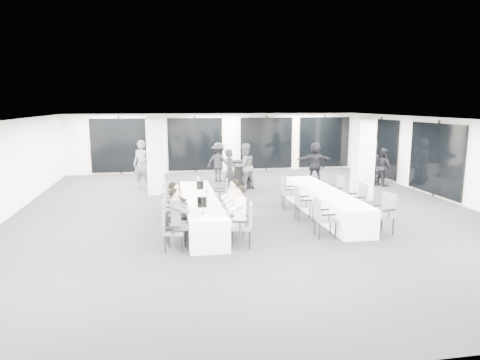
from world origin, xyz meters
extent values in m
cube|color=#242429|center=(0.00, 0.00, -0.01)|extent=(14.00, 16.00, 0.02)
cube|color=silver|center=(0.00, 0.00, 2.81)|extent=(14.00, 16.00, 0.02)
cube|color=white|center=(7.01, 0.00, 1.40)|extent=(0.02, 16.00, 2.80)
cube|color=white|center=(0.00, 8.01, 1.40)|extent=(14.00, 0.02, 2.80)
cube|color=white|center=(0.00, -8.01, 1.40)|extent=(14.00, 0.02, 2.80)
cube|color=black|center=(0.00, 7.94, 1.35)|extent=(13.60, 0.06, 2.50)
cube|color=black|center=(6.94, 1.00, 1.35)|extent=(0.06, 14.00, 2.50)
cube|color=silver|center=(-2.80, 3.20, 1.40)|extent=(0.60, 0.60, 2.80)
cube|color=silver|center=(4.20, 1.00, 1.40)|extent=(0.60, 0.60, 2.80)
cube|color=white|center=(-1.55, -1.10, 0.38)|extent=(0.90, 5.00, 0.75)
cube|color=white|center=(2.15, -0.80, 0.38)|extent=(0.90, 5.00, 0.75)
cylinder|color=black|center=(0.51, 3.71, 0.53)|extent=(0.68, 0.68, 1.06)
cylinder|color=black|center=(0.51, 3.71, 1.06)|extent=(0.77, 0.77, 0.02)
cube|color=#53565B|center=(-2.30, -3.13, 0.43)|extent=(0.54, 0.55, 0.08)
cube|color=#53565B|center=(-2.51, -3.08, 0.69)|extent=(0.16, 0.44, 0.44)
cylinder|color=black|center=(-2.44, -2.90, 0.20)|extent=(0.03, 0.03, 0.39)
cylinder|color=black|center=(-2.53, -3.27, 0.20)|extent=(0.03, 0.03, 0.39)
cylinder|color=black|center=(-2.07, -2.99, 0.20)|extent=(0.03, 0.03, 0.39)
cylinder|color=black|center=(-2.16, -3.36, 0.20)|extent=(0.03, 0.03, 0.39)
cube|color=black|center=(-2.24, -2.89, 0.60)|extent=(0.33, 0.11, 0.04)
cube|color=black|center=(-2.35, -3.36, 0.60)|extent=(0.33, 0.11, 0.04)
cube|color=#53565B|center=(-2.30, -2.43, 0.46)|extent=(0.52, 0.54, 0.08)
cube|color=#53565B|center=(-2.53, -2.45, 0.74)|extent=(0.11, 0.48, 0.47)
cylinder|color=black|center=(-2.53, -2.24, 0.21)|extent=(0.04, 0.04, 0.42)
cylinder|color=black|center=(-2.48, -2.65, 0.21)|extent=(0.04, 0.04, 0.42)
cylinder|color=black|center=(-2.12, -2.20, 0.21)|extent=(0.04, 0.04, 0.42)
cylinder|color=black|center=(-2.07, -2.61, 0.21)|extent=(0.04, 0.04, 0.42)
cube|color=black|center=(-2.33, -2.17, 0.64)|extent=(0.35, 0.08, 0.04)
cube|color=black|center=(-2.27, -2.68, 0.64)|extent=(0.35, 0.08, 0.04)
cube|color=#53565B|center=(-2.30, -1.47, 0.48)|extent=(0.55, 0.57, 0.08)
cube|color=#53565B|center=(-2.53, -1.44, 0.76)|extent=(0.13, 0.49, 0.49)
cylinder|color=black|center=(-2.48, -1.23, 0.22)|extent=(0.04, 0.04, 0.43)
cylinder|color=black|center=(-2.54, -1.65, 0.22)|extent=(0.04, 0.04, 0.43)
cylinder|color=black|center=(-2.06, -1.29, 0.22)|extent=(0.04, 0.04, 0.43)
cylinder|color=black|center=(-2.12, -1.71, 0.22)|extent=(0.04, 0.04, 0.43)
cube|color=black|center=(-2.26, -1.21, 0.66)|extent=(0.36, 0.09, 0.04)
cube|color=black|center=(-2.34, -1.73, 0.66)|extent=(0.36, 0.09, 0.04)
cube|color=#53565B|center=(-2.30, -0.53, 0.43)|extent=(0.46, 0.47, 0.08)
cube|color=#53565B|center=(-2.51, -0.54, 0.69)|extent=(0.07, 0.44, 0.44)
cylinder|color=black|center=(-2.50, -0.34, 0.20)|extent=(0.03, 0.03, 0.40)
cylinder|color=black|center=(-2.49, -0.73, 0.20)|extent=(0.03, 0.03, 0.40)
cylinder|color=black|center=(-2.11, -0.33, 0.20)|extent=(0.03, 0.03, 0.40)
cylinder|color=black|center=(-2.10, -0.72, 0.20)|extent=(0.03, 0.03, 0.40)
cube|color=black|center=(-2.31, -0.29, 0.60)|extent=(0.33, 0.05, 0.04)
cube|color=black|center=(-2.29, -0.77, 0.60)|extent=(0.33, 0.05, 0.04)
cube|color=#53565B|center=(-2.30, 0.48, 0.42)|extent=(0.49, 0.51, 0.07)
cube|color=#53565B|center=(-2.50, 0.51, 0.67)|extent=(0.12, 0.43, 0.43)
cylinder|color=black|center=(-2.45, 0.70, 0.19)|extent=(0.03, 0.03, 0.38)
cylinder|color=black|center=(-2.51, 0.33, 0.19)|extent=(0.03, 0.03, 0.38)
cylinder|color=black|center=(-2.09, 0.64, 0.19)|extent=(0.03, 0.03, 0.38)
cylinder|color=black|center=(-2.14, 0.27, 0.19)|extent=(0.03, 0.03, 0.38)
cube|color=black|center=(-2.26, 0.71, 0.58)|extent=(0.32, 0.09, 0.04)
cube|color=black|center=(-2.34, 0.25, 0.58)|extent=(0.32, 0.09, 0.04)
cube|color=#53565B|center=(-0.80, -3.13, 0.48)|extent=(0.59, 0.61, 0.09)
cube|color=#53565B|center=(-0.57, -3.19, 0.77)|extent=(0.17, 0.49, 0.49)
cylinder|color=black|center=(-0.64, -3.39, 0.22)|extent=(0.04, 0.04, 0.44)
cylinder|color=black|center=(-0.54, -2.97, 0.22)|extent=(0.04, 0.04, 0.44)
cylinder|color=black|center=(-1.06, -3.30, 0.22)|extent=(0.04, 0.04, 0.44)
cylinder|color=black|center=(-0.96, -2.88, 0.22)|extent=(0.04, 0.04, 0.44)
cube|color=black|center=(-0.86, -3.40, 0.66)|extent=(0.36, 0.12, 0.04)
cube|color=black|center=(-0.74, -2.87, 0.66)|extent=(0.36, 0.12, 0.04)
cube|color=#53565B|center=(-0.80, -2.28, 0.41)|extent=(0.45, 0.47, 0.07)
cube|color=#53565B|center=(-0.60, -2.26, 0.66)|extent=(0.09, 0.42, 0.42)
cylinder|color=black|center=(-0.60, -2.44, 0.19)|extent=(0.03, 0.03, 0.37)
cylinder|color=black|center=(-0.63, -2.08, 0.19)|extent=(0.03, 0.03, 0.37)
cylinder|color=black|center=(-0.97, -2.48, 0.19)|extent=(0.03, 0.03, 0.37)
cylinder|color=black|center=(-1.00, -2.11, 0.19)|extent=(0.03, 0.03, 0.37)
cube|color=black|center=(-0.78, -2.51, 0.56)|extent=(0.31, 0.06, 0.04)
cube|color=black|center=(-0.82, -2.05, 0.56)|extent=(0.31, 0.06, 0.04)
cube|color=#53565B|center=(-0.80, -1.29, 0.45)|extent=(0.48, 0.50, 0.08)
cube|color=#53565B|center=(-0.58, -1.28, 0.72)|extent=(0.08, 0.46, 0.46)
cylinder|color=black|center=(-0.59, -1.48, 0.20)|extent=(0.04, 0.04, 0.41)
cylinder|color=black|center=(-0.61, -1.08, 0.20)|extent=(0.04, 0.04, 0.41)
cylinder|color=black|center=(-0.99, -1.50, 0.20)|extent=(0.04, 0.04, 0.41)
cylinder|color=black|center=(-1.01, -1.10, 0.20)|extent=(0.04, 0.04, 0.41)
cube|color=black|center=(-0.79, -1.54, 0.62)|extent=(0.34, 0.06, 0.04)
cube|color=black|center=(-0.81, -1.04, 0.62)|extent=(0.34, 0.06, 0.04)
cube|color=#53565B|center=(-0.80, -0.62, 0.41)|extent=(0.44, 0.46, 0.07)
cube|color=#53565B|center=(-0.60, -0.62, 0.66)|extent=(0.07, 0.42, 0.42)
cylinder|color=black|center=(-0.61, -0.80, 0.19)|extent=(0.03, 0.03, 0.38)
cylinder|color=black|center=(-0.62, -0.43, 0.19)|extent=(0.03, 0.03, 0.38)
cylinder|color=black|center=(-0.98, -0.81, 0.19)|extent=(0.03, 0.03, 0.38)
cylinder|color=black|center=(-0.99, -0.44, 0.19)|extent=(0.03, 0.03, 0.38)
cube|color=black|center=(-0.79, -0.85, 0.57)|extent=(0.31, 0.05, 0.04)
cube|color=black|center=(-0.81, -0.39, 0.57)|extent=(0.31, 0.05, 0.04)
cube|color=#53565B|center=(-0.80, 0.53, 0.44)|extent=(0.52, 0.53, 0.08)
cube|color=#53565B|center=(-0.59, 0.50, 0.71)|extent=(0.13, 0.46, 0.45)
cylinder|color=black|center=(-0.63, 0.31, 0.20)|extent=(0.04, 0.04, 0.40)
cylinder|color=black|center=(-0.58, 0.70, 0.20)|extent=(0.04, 0.04, 0.40)
cylinder|color=black|center=(-1.02, 0.37, 0.20)|extent=(0.04, 0.04, 0.40)
cylinder|color=black|center=(-0.96, 0.76, 0.20)|extent=(0.04, 0.04, 0.40)
cube|color=black|center=(-0.84, 0.29, 0.61)|extent=(0.34, 0.09, 0.04)
cube|color=black|center=(-0.76, 0.78, 0.61)|extent=(0.34, 0.09, 0.04)
cube|color=#53565B|center=(1.40, -2.80, 0.46)|extent=(0.50, 0.52, 0.08)
cube|color=#53565B|center=(1.17, -2.78, 0.73)|extent=(0.09, 0.47, 0.47)
cylinder|color=black|center=(1.21, -2.58, 0.21)|extent=(0.04, 0.04, 0.42)
cylinder|color=black|center=(1.18, -2.99, 0.21)|extent=(0.04, 0.04, 0.42)
cylinder|color=black|center=(1.61, -2.61, 0.21)|extent=(0.04, 0.04, 0.42)
cylinder|color=black|center=(1.59, -3.02, 0.21)|extent=(0.04, 0.04, 0.42)
cube|color=black|center=(1.42, -2.55, 0.63)|extent=(0.35, 0.06, 0.04)
cube|color=black|center=(1.38, -3.05, 0.63)|extent=(0.35, 0.06, 0.04)
cube|color=#53565B|center=(1.40, -1.20, 0.46)|extent=(0.53, 0.55, 0.08)
cube|color=#53565B|center=(1.18, -1.17, 0.73)|extent=(0.13, 0.47, 0.47)
cylinder|color=black|center=(1.23, -0.97, 0.21)|extent=(0.04, 0.04, 0.42)
cylinder|color=black|center=(1.17, -1.38, 0.21)|extent=(0.04, 0.04, 0.42)
cylinder|color=black|center=(1.63, -1.03, 0.21)|extent=(0.04, 0.04, 0.42)
cylinder|color=black|center=(1.57, -1.43, 0.21)|extent=(0.04, 0.04, 0.42)
cube|color=black|center=(1.43, -0.95, 0.63)|extent=(0.35, 0.09, 0.04)
cube|color=black|center=(1.36, -1.45, 0.63)|extent=(0.35, 0.09, 0.04)
cube|color=#53565B|center=(1.40, 0.23, 0.47)|extent=(0.55, 0.57, 0.08)
cube|color=#53565B|center=(1.17, 0.26, 0.76)|extent=(0.13, 0.49, 0.48)
cylinder|color=black|center=(1.22, 0.46, 0.22)|extent=(0.04, 0.04, 0.43)
cylinder|color=black|center=(1.16, 0.05, 0.22)|extent=(0.04, 0.04, 0.43)
cylinder|color=black|center=(1.64, 0.40, 0.22)|extent=(0.04, 0.04, 0.43)
cylinder|color=black|center=(1.58, -0.01, 0.22)|extent=(0.04, 0.04, 0.43)
cube|color=black|center=(1.43, 0.49, 0.65)|extent=(0.36, 0.09, 0.04)
cube|color=black|center=(1.36, -0.03, 0.65)|extent=(0.36, 0.09, 0.04)
cube|color=#53565B|center=(2.90, -2.78, 0.49)|extent=(0.59, 0.61, 0.09)
cube|color=#53565B|center=(3.13, -2.74, 0.78)|extent=(0.17, 0.50, 0.50)
cylinder|color=black|center=(3.15, -2.95, 0.22)|extent=(0.04, 0.04, 0.44)
cylinder|color=black|center=(3.07, -2.53, 0.22)|extent=(0.04, 0.04, 0.44)
cylinder|color=black|center=(2.73, -3.04, 0.22)|extent=(0.04, 0.04, 0.44)
cylinder|color=black|center=(2.64, -2.62, 0.22)|extent=(0.04, 0.04, 0.44)
cube|color=black|center=(2.95, -3.05, 0.67)|extent=(0.37, 0.12, 0.04)
cube|color=black|center=(2.84, -2.52, 0.67)|extent=(0.37, 0.12, 0.04)
cube|color=#53565B|center=(2.90, -1.25, 0.48)|extent=(0.51, 0.53, 0.09)
cube|color=#53565B|center=(3.13, -1.26, 0.77)|extent=(0.09, 0.49, 0.49)
cylinder|color=black|center=(3.10, -1.47, 0.22)|extent=(0.04, 0.04, 0.44)
cylinder|color=black|center=(3.12, -1.04, 0.22)|extent=(0.04, 0.04, 0.44)
cylinder|color=black|center=(2.68, -1.45, 0.22)|extent=(0.04, 0.04, 0.44)
cylinder|color=black|center=(2.69, -1.02, 0.22)|extent=(0.04, 0.04, 0.44)
cube|color=black|center=(2.89, -1.51, 0.66)|extent=(0.36, 0.06, 0.04)
cube|color=black|center=(2.91, -0.98, 0.66)|extent=(0.36, 0.06, 0.04)
cube|color=#53565B|center=(2.90, 0.29, 0.45)|extent=(0.47, 0.49, 0.08)
cube|color=#53565B|center=(3.12, 0.29, 0.73)|extent=(0.07, 0.47, 0.46)
cylinder|color=black|center=(3.10, 0.09, 0.21)|extent=(0.04, 0.04, 0.41)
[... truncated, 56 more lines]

